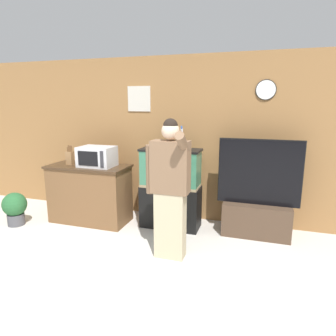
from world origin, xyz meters
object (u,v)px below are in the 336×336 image
Objects in this scene: knife_block at (70,157)px; person_standing at (170,188)px; counter_island at (90,193)px; aquarium_on_stand at (171,189)px; potted_plant at (15,207)px; microwave at (97,157)px; tv_on_stand at (257,208)px.

person_standing reaches higher than knife_block.
counter_island is 1.32m from aquarium_on_stand.
counter_island is 0.66m from knife_block.
person_standing reaches higher than potted_plant.
knife_block is 1.15m from potted_plant.
microwave is 1.74× the size of knife_block.
person_standing reaches higher than aquarium_on_stand.
tv_on_stand is at bearing 5.61° from counter_island.
person_standing reaches higher than counter_island.
counter_island is at bearing -174.39° from tv_on_stand.
microwave is 0.44× the size of aquarium_on_stand.
knife_block reaches higher than potted_plant.
knife_block is at bearing -174.66° from counter_island.
aquarium_on_stand reaches higher than counter_island.
microwave reaches higher than counter_island.
tv_on_stand reaches higher than potted_plant.
microwave is 1.02× the size of potted_plant.
knife_block reaches higher than aquarium_on_stand.
tv_on_stand is at bearing 6.42° from microwave.
aquarium_on_stand is at bearing 7.06° from knife_block.
knife_block is at bearing 33.24° from potted_plant.
person_standing is at bearing -4.52° from potted_plant.
aquarium_on_stand is at bearing 106.34° from person_standing.
microwave reaches higher than potted_plant.
tv_on_stand is at bearing 11.87° from potted_plant.
person_standing reaches higher than tv_on_stand.
potted_plant is (-1.21, -0.49, -0.79)m from microwave.
microwave is 0.31× the size of person_standing.
tv_on_stand is 1.48m from person_standing.
person_standing is (0.26, -0.88, 0.28)m from aquarium_on_stand.
counter_island is 1.17m from potted_plant.
microwave is at bearing -5.73° from counter_island.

